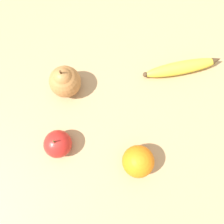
# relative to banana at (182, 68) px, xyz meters

# --- Properties ---
(ground_plane) EXTENTS (3.00, 3.00, 0.00)m
(ground_plane) POSITION_rel_banana_xyz_m (-0.18, -0.06, -0.02)
(ground_plane) COLOR tan
(banana) EXTENTS (0.22, 0.10, 0.04)m
(banana) POSITION_rel_banana_xyz_m (0.00, 0.00, 0.00)
(banana) COLOR yellow
(banana) RESTS_ON ground_plane
(orange) EXTENTS (0.08, 0.08, 0.08)m
(orange) POSITION_rel_banana_xyz_m (-0.24, -0.16, 0.02)
(orange) COLOR orange
(orange) RESTS_ON ground_plane
(pear) EXTENTS (0.08, 0.08, 0.10)m
(pear) POSITION_rel_banana_xyz_m (-0.30, 0.10, 0.03)
(pear) COLOR #B2753D
(pear) RESTS_ON ground_plane
(apple) EXTENTS (0.07, 0.07, 0.07)m
(apple) POSITION_rel_banana_xyz_m (-0.39, -0.03, 0.01)
(apple) COLOR red
(apple) RESTS_ON ground_plane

